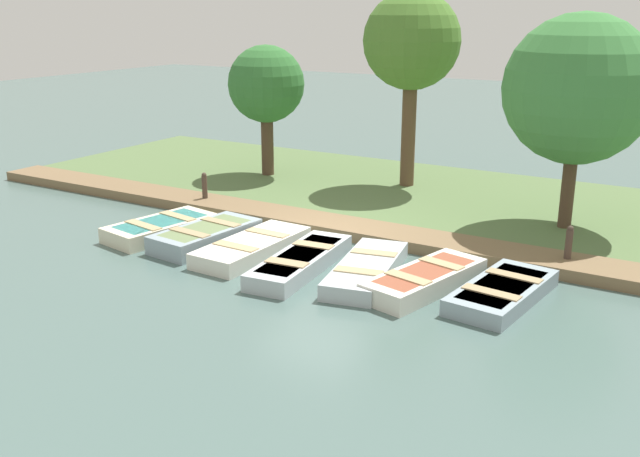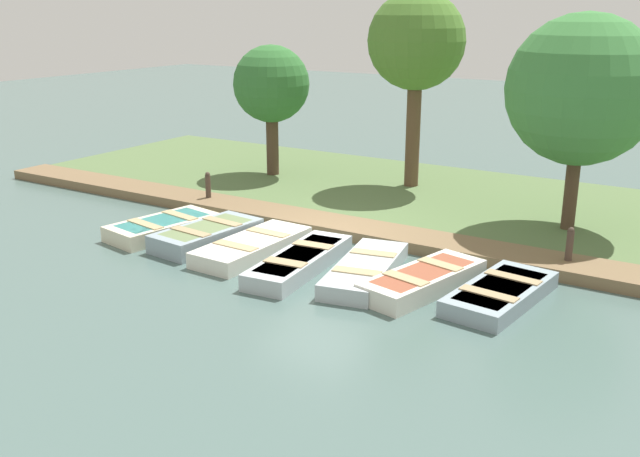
{
  "view_description": "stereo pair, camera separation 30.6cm",
  "coord_description": "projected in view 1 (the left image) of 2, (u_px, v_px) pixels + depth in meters",
  "views": [
    {
      "loc": [
        13.28,
        7.99,
        5.22
      ],
      "look_at": [
        0.63,
        0.49,
        0.65
      ],
      "focal_mm": 40.0,
      "sensor_mm": 36.0,
      "label": 1
    },
    {
      "loc": [
        13.12,
        8.25,
        5.22
      ],
      "look_at": [
        0.63,
        0.49,
        0.65
      ],
      "focal_mm": 40.0,
      "sensor_mm": 36.0,
      "label": 2
    }
  ],
  "objects": [
    {
      "name": "rowboat_5",
      "position": [
        425.0,
        279.0,
        13.76
      ],
      "size": [
        3.0,
        1.65,
        0.4
      ],
      "rotation": [
        0.0,
        0.0,
        -0.24
      ],
      "color": "silver",
      "rests_on": "ground_plane"
    },
    {
      "name": "park_tree_left",
      "position": [
        412.0,
        43.0,
        20.13
      ],
      "size": [
        2.77,
        2.77,
        5.72
      ],
      "color": "brown",
      "rests_on": "ground_plane"
    },
    {
      "name": "mooring_post_far",
      "position": [
        568.0,
        248.0,
        14.66
      ],
      "size": [
        0.14,
        0.14,
        0.97
      ],
      "color": "#47382D",
      "rests_on": "ground_plane"
    },
    {
      "name": "rowboat_2",
      "position": [
        252.0,
        247.0,
        15.67
      ],
      "size": [
        3.01,
        1.24,
        0.37
      ],
      "rotation": [
        0.0,
        0.0,
        -0.03
      ],
      "color": "silver",
      "rests_on": "ground_plane"
    },
    {
      "name": "rowboat_4",
      "position": [
        366.0,
        269.0,
        14.36
      ],
      "size": [
        3.16,
        1.61,
        0.36
      ],
      "rotation": [
        0.0,
        0.0,
        0.2
      ],
      "color": "#B2BCC1",
      "rests_on": "ground_plane"
    },
    {
      "name": "rowboat_0",
      "position": [
        161.0,
        228.0,
        16.99
      ],
      "size": [
        2.8,
        1.68,
        0.39
      ],
      "rotation": [
        0.0,
        0.0,
        -0.18
      ],
      "color": "beige",
      "rests_on": "ground_plane"
    },
    {
      "name": "ground_plane",
      "position": [
        316.0,
        245.0,
        16.35
      ],
      "size": [
        80.0,
        80.0,
        0.0
      ],
      "primitive_type": "plane",
      "color": "#4C6660"
    },
    {
      "name": "park_tree_far_left",
      "position": [
        266.0,
        85.0,
        21.89
      ],
      "size": [
        2.36,
        2.36,
        4.16
      ],
      "color": "#4C3828",
      "rests_on": "ground_plane"
    },
    {
      "name": "park_tree_center",
      "position": [
        578.0,
        90.0,
        16.29
      ],
      "size": [
        3.45,
        3.45,
        5.16
      ],
      "color": "#4C3828",
      "rests_on": "ground_plane"
    },
    {
      "name": "rowboat_3",
      "position": [
        301.0,
        261.0,
        14.78
      ],
      "size": [
        3.29,
        1.25,
        0.37
      ],
      "rotation": [
        0.0,
        0.0,
        0.09
      ],
      "color": "#B2BCC1",
      "rests_on": "ground_plane"
    },
    {
      "name": "rowboat_6",
      "position": [
        502.0,
        292.0,
        13.24
      ],
      "size": [
        2.84,
        1.46,
        0.34
      ],
      "rotation": [
        0.0,
        0.0,
        -0.11
      ],
      "color": "#8C9EA8",
      "rests_on": "ground_plane"
    },
    {
      "name": "dock_walkway",
      "position": [
        340.0,
        227.0,
        17.27
      ],
      "size": [
        1.19,
        23.49,
        0.26
      ],
      "color": "brown",
      "rests_on": "ground_plane"
    },
    {
      "name": "mooring_post_near",
      "position": [
        205.0,
        190.0,
        19.33
      ],
      "size": [
        0.14,
        0.14,
        0.97
      ],
      "color": "#47382D",
      "rests_on": "ground_plane"
    },
    {
      "name": "shore_bank",
      "position": [
        405.0,
        195.0,
        20.44
      ],
      "size": [
        8.0,
        24.0,
        0.14
      ],
      "color": "#567042",
      "rests_on": "ground_plane"
    },
    {
      "name": "rowboat_1",
      "position": [
        206.0,
        236.0,
        16.32
      ],
      "size": [
        2.71,
        1.44,
        0.44
      ],
      "rotation": [
        0.0,
        0.0,
        -0.1
      ],
      "color": "#8C9EA8",
      "rests_on": "ground_plane"
    }
  ]
}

